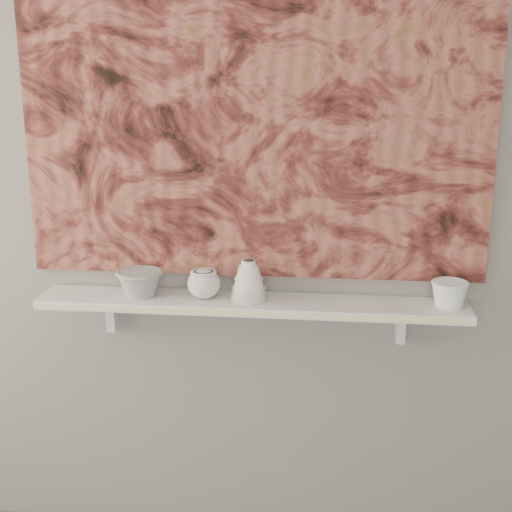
# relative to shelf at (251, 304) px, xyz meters

# --- Properties ---
(wall_back) EXTENTS (3.60, 0.00, 3.60)m
(wall_back) POSITION_rel_shelf_xyz_m (0.00, 0.09, 0.44)
(wall_back) COLOR gray
(wall_back) RESTS_ON floor
(shelf) EXTENTS (1.40, 0.18, 0.03)m
(shelf) POSITION_rel_shelf_xyz_m (0.00, 0.00, 0.00)
(shelf) COLOR silver
(shelf) RESTS_ON wall_back
(shelf_stripe) EXTENTS (1.40, 0.01, 0.02)m
(shelf_stripe) POSITION_rel_shelf_xyz_m (0.00, -0.09, 0.00)
(shelf_stripe) COLOR #F1E5A0
(shelf_stripe) RESTS_ON shelf
(bracket_left) EXTENTS (0.03, 0.06, 0.12)m
(bracket_left) POSITION_rel_shelf_xyz_m (-0.49, 0.06, -0.07)
(bracket_left) COLOR silver
(bracket_left) RESTS_ON wall_back
(bracket_right) EXTENTS (0.03, 0.06, 0.12)m
(bracket_right) POSITION_rel_shelf_xyz_m (0.49, 0.06, -0.07)
(bracket_right) COLOR silver
(bracket_right) RESTS_ON wall_back
(painting) EXTENTS (1.50, 0.02, 1.10)m
(painting) POSITION_rel_shelf_xyz_m (0.00, 0.08, 0.62)
(painting) COLOR maroon
(painting) RESTS_ON wall_back
(house_motif) EXTENTS (0.09, 0.00, 0.08)m
(house_motif) POSITION_rel_shelf_xyz_m (0.45, 0.07, 0.32)
(house_motif) COLOR black
(house_motif) RESTS_ON painting
(bowl_grey) EXTENTS (0.18, 0.18, 0.09)m
(bowl_grey) POSITION_rel_shelf_xyz_m (-0.37, 0.00, 0.06)
(bowl_grey) COLOR gray
(bowl_grey) RESTS_ON shelf
(cup_cream) EXTENTS (0.12, 0.12, 0.10)m
(cup_cream) POSITION_rel_shelf_xyz_m (-0.16, 0.00, 0.06)
(cup_cream) COLOR silver
(cup_cream) RESTS_ON shelf
(bell_vessel) EXTENTS (0.15, 0.15, 0.13)m
(bell_vessel) POSITION_rel_shelf_xyz_m (-0.01, 0.00, 0.08)
(bell_vessel) COLOR white
(bell_vessel) RESTS_ON shelf
(bowl_white) EXTENTS (0.14, 0.14, 0.08)m
(bowl_white) POSITION_rel_shelf_xyz_m (0.63, 0.00, 0.06)
(bowl_white) COLOR white
(bowl_white) RESTS_ON shelf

